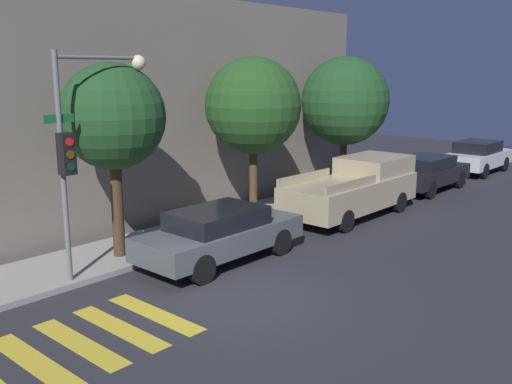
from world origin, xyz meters
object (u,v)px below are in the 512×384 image
tree_far_end (345,101)px  sedan_near_corner (220,233)px  sedan_far_end (478,156)px  tree_near_corner (113,118)px  traffic_light_pole (84,133)px  sedan_middle (427,172)px  pickup_truck (355,187)px  tree_midblock (253,106)px

tree_far_end → sedan_near_corner: bearing=-167.1°
sedan_far_end → tree_near_corner: tree_near_corner is taller
traffic_light_pole → sedan_middle: size_ratio=1.19×
traffic_light_pole → pickup_truck: bearing=-7.8°
pickup_truck → sedan_far_end: (10.81, -0.00, -0.15)m
pickup_truck → sedan_near_corner: bearing=-180.0°
sedan_near_corner → tree_near_corner: (-1.67, 1.99, 2.91)m
pickup_truck → tree_near_corner: size_ratio=1.09×
tree_midblock → pickup_truck: bearing=-34.4°
tree_near_corner → tree_midblock: bearing=-0.0°
traffic_light_pole → sedan_near_corner: bearing=-23.5°
sedan_middle → tree_midblock: 9.00m
sedan_far_end → tree_far_end: bearing=166.9°
traffic_light_pole → tree_far_end: 11.58m
sedan_far_end → tree_far_end: tree_far_end is taller
pickup_truck → sedan_middle: size_ratio=1.23×
pickup_truck → sedan_middle: (5.38, 0.00, -0.20)m
traffic_light_pole → tree_midblock: tree_midblock is taller
sedan_middle → tree_midblock: tree_midblock is taller
sedan_far_end → tree_midblock: size_ratio=0.81×
traffic_light_pole → tree_midblock: (6.40, 0.71, 0.26)m
tree_near_corner → tree_midblock: size_ratio=0.96×
pickup_truck → tree_near_corner: 8.71m
sedan_near_corner → tree_far_end: (8.63, 1.99, 2.89)m
tree_far_end → traffic_light_pole: bearing=-176.5°
sedan_near_corner → sedan_middle: size_ratio=1.03×
sedan_middle → sedan_far_end: sedan_far_end is taller
sedan_near_corner → pickup_truck: pickup_truck is taller
pickup_truck → sedan_middle: pickup_truck is taller
traffic_light_pole → tree_near_corner: (1.26, 0.71, 0.21)m
traffic_light_pole → sedan_near_corner: traffic_light_pole is taller
sedan_near_corner → tree_midblock: bearing=29.7°
traffic_light_pole → sedan_far_end: size_ratio=1.24×
sedan_middle → tree_far_end: size_ratio=0.83×
traffic_light_pole → tree_near_corner: traffic_light_pole is taller
sedan_near_corner → sedan_middle: sedan_middle is taller
sedan_near_corner → sedan_middle: 11.75m
sedan_middle → tree_far_end: bearing=147.5°
sedan_near_corner → tree_near_corner: 3.90m
sedan_middle → tree_midblock: (-8.27, 1.99, 2.95)m
tree_midblock → tree_far_end: size_ratio=0.98×
sedan_near_corner → sedan_far_end: bearing=0.0°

